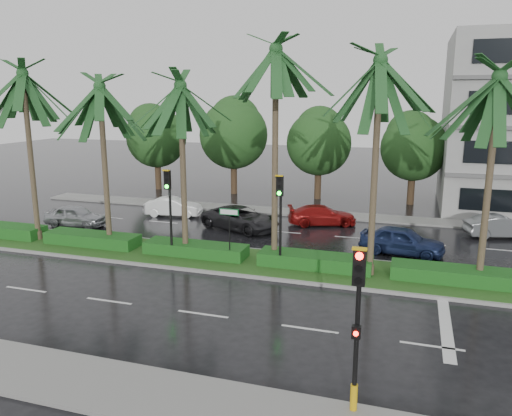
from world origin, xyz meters
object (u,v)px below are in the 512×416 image
(signal_near, at_px, (357,324))
(car_white, at_px, (173,207))
(car_blue, at_px, (402,241))
(car_darkgrey, at_px, (240,218))
(car_red, at_px, (322,215))
(signal_median_left, at_px, (169,200))
(car_silver, at_px, (76,216))
(street_sign, at_px, (229,222))
(car_grey, at_px, (501,226))

(signal_near, relative_size, car_white, 1.15)
(car_blue, bearing_deg, car_darkgrey, 86.66)
(car_red, bearing_deg, signal_median_left, 127.15)
(signal_median_left, bearing_deg, car_silver, 154.24)
(street_sign, bearing_deg, signal_median_left, -176.53)
(street_sign, bearing_deg, car_silver, 161.08)
(signal_median_left, xyz_separation_m, car_red, (5.81, 9.13, -2.38))
(car_silver, xyz_separation_m, car_blue, (19.40, 0.23, 0.06))
(signal_near, bearing_deg, car_grey, 72.49)
(signal_near, relative_size, car_red, 1.03)
(signal_median_left, height_order, car_blue, signal_median_left)
(car_grey, bearing_deg, car_blue, 116.14)
(car_darkgrey, distance_m, car_grey, 14.97)
(car_darkgrey, bearing_deg, car_white, 90.95)
(street_sign, relative_size, car_darkgrey, 0.53)
(car_silver, height_order, car_blue, car_blue)
(signal_near, height_order, car_white, signal_near)
(car_white, bearing_deg, car_grey, -98.11)
(car_silver, bearing_deg, car_white, -50.99)
(signal_median_left, xyz_separation_m, street_sign, (3.00, 0.18, -0.87))
(signal_near, xyz_separation_m, car_red, (-4.19, 18.82, -1.89))
(car_red, bearing_deg, car_silver, 88.54)
(car_silver, relative_size, car_white, 1.01)
(car_white, xyz_separation_m, car_grey, (20.17, 0.91, 0.01))
(car_darkgrey, bearing_deg, car_red, -39.83)
(car_red, distance_m, car_grey, 10.21)
(car_white, height_order, car_darkgrey, car_darkgrey)
(signal_median_left, height_order, car_silver, signal_median_left)
(car_grey, bearing_deg, car_darkgrey, 83.68)
(signal_median_left, height_order, car_grey, signal_median_left)
(car_blue, bearing_deg, car_grey, -37.24)
(car_white, relative_size, car_darkgrey, 0.77)
(car_darkgrey, bearing_deg, car_blue, -82.48)
(car_silver, xyz_separation_m, car_grey, (24.67, 5.20, -0.01))
(signal_median_left, xyz_separation_m, car_white, (-4.15, 8.46, -2.37))
(car_darkgrey, xyz_separation_m, car_blue, (9.44, -2.14, 0.03))
(car_darkgrey, bearing_deg, signal_median_left, -171.03)
(car_white, height_order, car_grey, car_grey)
(car_blue, bearing_deg, street_sign, 128.01)
(car_darkgrey, relative_size, car_blue, 1.18)
(street_sign, height_order, car_silver, street_sign)
(car_silver, bearing_deg, car_darkgrey, -81.21)
(street_sign, bearing_deg, car_white, 130.82)
(car_blue, relative_size, car_grey, 1.08)
(street_sign, bearing_deg, signal_near, -54.66)
(street_sign, height_order, car_grey, street_sign)
(signal_median_left, bearing_deg, signal_near, -44.09)
(signal_near, height_order, street_sign, signal_near)
(street_sign, height_order, car_red, street_sign)
(car_red, bearing_deg, signal_near, 172.17)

